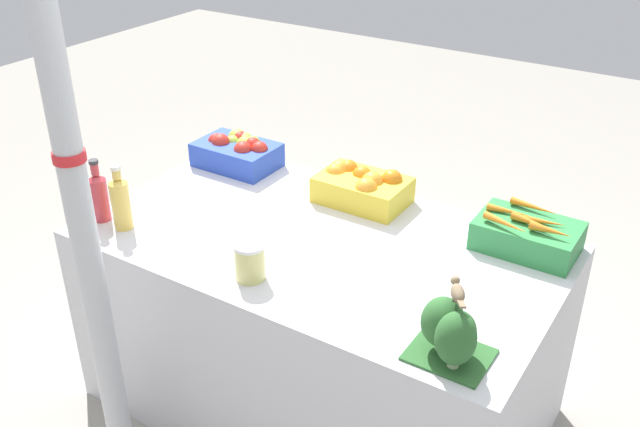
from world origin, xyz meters
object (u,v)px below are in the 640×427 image
object	(u,v)px
juice_bottle_ruby	(99,195)
sparrow_bird	(457,292)
apple_crate	(237,151)
orange_crate	(362,186)
pickle_jar	(250,261)
juice_bottle_golden	(121,202)
support_pole	(76,192)
carrot_crate	(527,234)
broccoli_pile	(451,332)

from	to	relation	value
juice_bottle_ruby	sparrow_bird	bearing A→B (deg)	-0.58
apple_crate	juice_bottle_ruby	size ratio (longest dim) A/B	1.42
apple_crate	orange_crate	distance (m)	0.60
pickle_jar	juice_bottle_golden	bearing A→B (deg)	178.65
support_pole	juice_bottle_golden	bearing A→B (deg)	125.00
orange_crate	juice_bottle_ruby	distance (m)	0.97
juice_bottle_golden	juice_bottle_ruby	bearing A→B (deg)	180.00
carrot_crate	sparrow_bird	bearing A→B (deg)	-89.50
orange_crate	juice_bottle_golden	xyz separation A→B (m)	(-0.62, -0.64, 0.04)
support_pole	juice_bottle_ruby	distance (m)	0.58
support_pole	sparrow_bird	world-z (taller)	support_pole
carrot_crate	support_pole	bearing A→B (deg)	-135.39
sparrow_bird	carrot_crate	bearing A→B (deg)	-32.81
juice_bottle_golden	pickle_jar	bearing A→B (deg)	-1.35
juice_bottle_golden	sparrow_bird	size ratio (longest dim) A/B	2.04
apple_crate	pickle_jar	xyz separation A→B (m)	(0.57, -0.65, -0.00)
support_pole	broccoli_pile	distance (m)	1.11
pickle_jar	juice_bottle_ruby	bearing A→B (deg)	178.87
orange_crate	sparrow_bird	distance (m)	0.93
apple_crate	carrot_crate	distance (m)	1.25
carrot_crate	broccoli_pile	size ratio (longest dim) A/B	1.54
orange_crate	pickle_jar	size ratio (longest dim) A/B	2.66
apple_crate	sparrow_bird	world-z (taller)	sparrow_bird
orange_crate	sparrow_bird	size ratio (longest dim) A/B	2.83
support_pole	juice_bottle_ruby	size ratio (longest dim) A/B	9.45
carrot_crate	pickle_jar	distance (m)	0.94
juice_bottle_ruby	pickle_jar	xyz separation A→B (m)	(0.69, -0.01, -0.03)
juice_bottle_ruby	juice_bottle_golden	bearing A→B (deg)	0.00
support_pole	pickle_jar	distance (m)	0.57
pickle_jar	sparrow_bird	size ratio (longest dim) A/B	1.06
orange_crate	juice_bottle_golden	bearing A→B (deg)	-134.17
juice_bottle_golden	sparrow_bird	xyz separation A→B (m)	(1.27, -0.01, 0.10)
carrot_crate	sparrow_bird	world-z (taller)	sparrow_bird
orange_crate	carrot_crate	size ratio (longest dim) A/B	1.00
carrot_crate	broccoli_pile	bearing A→B (deg)	-89.36
broccoli_pile	pickle_jar	size ratio (longest dim) A/B	1.73
sparrow_bird	pickle_jar	bearing A→B (deg)	56.66
orange_crate	juice_bottle_golden	world-z (taller)	juice_bottle_golden
apple_crate	orange_crate	size ratio (longest dim) A/B	1.00
broccoli_pile	sparrow_bird	xyz separation A→B (m)	(-0.00, 0.02, 0.11)
broccoli_pile	sparrow_bird	size ratio (longest dim) A/B	1.84
sparrow_bird	apple_crate	bearing A→B (deg)	29.20
support_pole	apple_crate	world-z (taller)	support_pole
juice_bottle_golden	broccoli_pile	bearing A→B (deg)	-1.62
broccoli_pile	juice_bottle_golden	xyz separation A→B (m)	(-1.27, 0.04, 0.01)
broccoli_pile	juice_bottle_golden	distance (m)	1.27
support_pole	broccoli_pile	world-z (taller)	support_pole
carrot_crate	pickle_jar	world-z (taller)	carrot_crate
pickle_jar	carrot_crate	bearing A→B (deg)	43.39
support_pole	orange_crate	xyz separation A→B (m)	(0.36, 1.00, -0.30)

